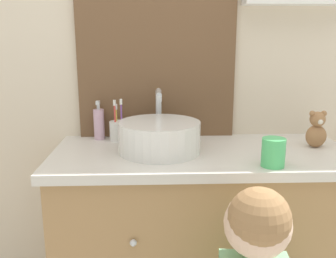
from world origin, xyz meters
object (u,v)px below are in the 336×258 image
(drinking_cup, at_px, (273,152))
(soap_dispenser, at_px, (99,124))
(sink_basin, at_px, (160,136))
(toothbrush_holder, at_px, (118,130))
(teddy_bear, at_px, (317,130))

(drinking_cup, bearing_deg, soap_dispenser, 149.17)
(sink_basin, xyz_separation_m, drinking_cup, (0.38, -0.19, -0.01))
(toothbrush_holder, height_order, teddy_bear, toothbrush_holder)
(soap_dispenser, xyz_separation_m, drinking_cup, (0.64, -0.38, -0.02))
(toothbrush_holder, bearing_deg, teddy_bear, -9.11)
(soap_dispenser, relative_size, teddy_bear, 1.14)
(teddy_bear, relative_size, drinking_cup, 1.51)
(sink_basin, relative_size, teddy_bear, 2.43)
(sink_basin, xyz_separation_m, toothbrush_holder, (-0.17, 0.16, -0.01))
(sink_basin, distance_m, toothbrush_holder, 0.24)
(sink_basin, height_order, drinking_cup, sink_basin)
(soap_dispenser, relative_size, drinking_cup, 1.72)
(sink_basin, xyz_separation_m, teddy_bear, (0.62, 0.04, 0.01))
(soap_dispenser, height_order, teddy_bear, soap_dispenser)
(toothbrush_holder, xyz_separation_m, drinking_cup, (0.55, -0.35, 0.00))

